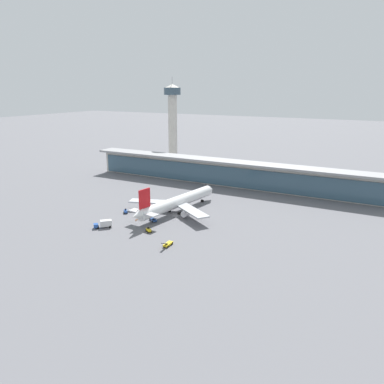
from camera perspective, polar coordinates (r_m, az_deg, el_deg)
The scene contains 12 objects.
ground_plane at distance 174.43m, azimuth -2.44°, elevation -3.45°, with size 1200.00×1200.00×0.00m, color slate.
airliner_on_stand at distance 176.67m, azimuth -2.36°, elevation -1.53°, with size 44.70×58.60×15.62m.
service_truck_near_nose_blue at distance 167.09m, azimuth -5.77°, elevation -4.08°, with size 6.37×4.97×2.70m.
service_truck_under_wing_blue at distance 179.39m, azimuth -9.83°, elevation -2.84°, with size 3.19×3.26×2.05m.
service_truck_mid_apron_yellow at distance 141.44m, azimuth -3.64°, elevation -7.71°, with size 2.15×6.86×2.70m.
service_truck_by_tail_yellow at distance 155.16m, azimuth -6.47°, elevation -5.62°, with size 3.31×3.08×2.05m.
service_truck_on_taxiway_blue at distance 162.74m, azimuth -12.93°, elevation -4.61°, with size 6.79×6.78×3.10m.
terminal_building at distance 225.54m, azimuth 5.64°, elevation 2.88°, with size 183.60×12.80×15.20m.
control_tower at distance 284.22m, azimuth -2.90°, elevation 10.94°, with size 12.00×12.00×63.24m.
safety_cone_alpha at distance 169.55m, azimuth -8.28°, elevation -4.05°, with size 0.62×0.62×0.70m.
safety_cone_bravo at distance 168.76m, azimuth -8.34°, elevation -4.15°, with size 0.62×0.62×0.70m.
safety_cone_charlie at distance 169.61m, azimuth -8.07°, elevation -4.03°, with size 0.62×0.62×0.70m.
Camera 1 is at (85.54, -141.35, 55.92)m, focal length 35.93 mm.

